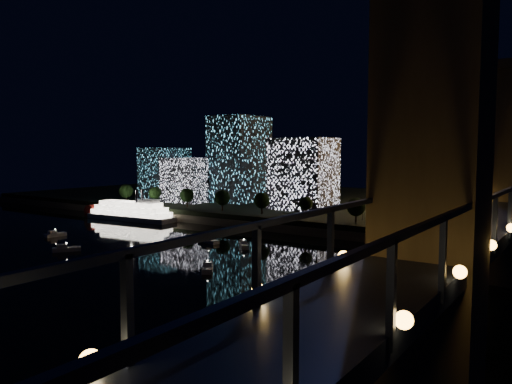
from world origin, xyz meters
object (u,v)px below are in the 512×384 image
truss_bridge (473,245)px  tower_rectangular (407,135)px  tower_cylindrical (446,117)px  riverboat (127,212)px

truss_bridge → tower_rectangular: bearing=111.5°
tower_rectangular → truss_bridge: (57.53, -146.09, -21.10)m
tower_cylindrical → tower_rectangular: (-20.41, 14.63, -6.56)m
riverboat → tower_rectangular: bearing=39.2°
tower_cylindrical → tower_rectangular: size_ratio=1.20×
truss_bridge → riverboat: size_ratio=5.69×
tower_cylindrical → riverboat: size_ratio=1.66×
tower_rectangular → riverboat: bearing=-140.8°
truss_bridge → riverboat: 168.81m
riverboat → tower_cylindrical: bearing=28.8°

